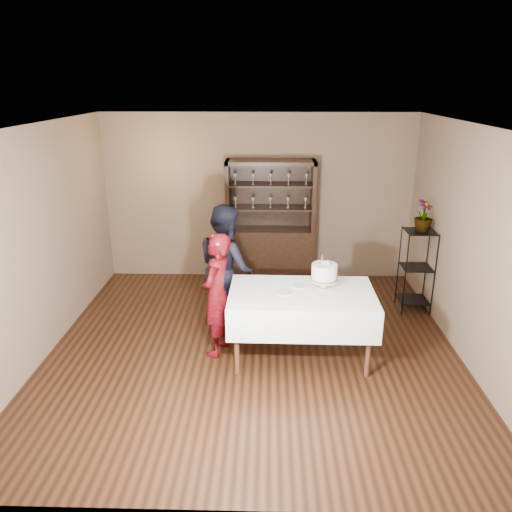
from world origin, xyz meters
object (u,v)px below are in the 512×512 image
at_px(cake_table, 301,308).
at_px(cake, 324,273).
at_px(man, 226,267).
at_px(potted_plant, 424,216).
at_px(china_hutch, 270,243).
at_px(plant_etagere, 416,267).
at_px(woman, 217,295).

height_order(cake_table, cake, cake).
xyz_separation_m(man, potted_plant, (2.68, 0.60, 0.56)).
bearing_deg(china_hutch, man, -109.45).
bearing_deg(potted_plant, cake, -139.76).
bearing_deg(man, plant_etagere, -107.17).
height_order(plant_etagere, potted_plant, potted_plant).
bearing_deg(china_hutch, cake, -74.58).
xyz_separation_m(china_hutch, cake, (0.63, -2.29, 0.36)).
distance_m(cake, potted_plant, 1.96).
bearing_deg(cake, cake_table, -152.12).
relative_size(woman, potted_plant, 3.48).
height_order(china_hutch, woman, china_hutch).
bearing_deg(cake_table, woman, 175.02).
bearing_deg(man, cake, -147.80).
height_order(woman, cake, woman).
bearing_deg(plant_etagere, potted_plant, 22.14).
relative_size(cake_table, potted_plant, 3.89).
height_order(plant_etagere, cake, cake).
relative_size(china_hutch, plant_etagere, 1.67).
distance_m(china_hutch, man, 1.75).
xyz_separation_m(plant_etagere, woman, (-2.71, -1.29, 0.11)).
relative_size(man, cake, 3.67).
xyz_separation_m(cake_table, man, (-0.95, 0.79, 0.20)).
bearing_deg(potted_plant, man, -167.45).
distance_m(man, potted_plant, 2.80).
relative_size(china_hutch, cake_table, 1.18).
relative_size(man, potted_plant, 3.87).
distance_m(plant_etagere, man, 2.73).
distance_m(plant_etagere, potted_plant, 0.75).
xyz_separation_m(plant_etagere, man, (-2.66, -0.59, 0.19)).
bearing_deg(cake, woman, -177.65).
bearing_deg(plant_etagere, china_hutch, 153.17).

